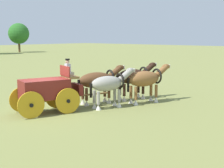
{
  "coord_description": "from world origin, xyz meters",
  "views": [
    {
      "loc": [
        -10.19,
        -13.64,
        4.09
      ],
      "look_at": [
        4.1,
        -1.15,
        1.2
      ],
      "focal_mm": 51.4,
      "sensor_mm": 36.0,
      "label": 1
    }
  ],
  "objects_px": {
    "draft_horse_rear_off": "(109,84)",
    "draft_horse_lead_off": "(146,80)",
    "show_wagon": "(47,90)",
    "draft_horse_lead_near": "(133,77)",
    "draft_horse_rear_near": "(98,81)"
  },
  "relations": [
    {
      "from": "draft_horse_rear_near",
      "to": "draft_horse_lead_off",
      "type": "height_order",
      "value": "draft_horse_lead_off"
    },
    {
      "from": "draft_horse_lead_near",
      "to": "show_wagon",
      "type": "bearing_deg",
      "value": 168.4
    },
    {
      "from": "draft_horse_rear_near",
      "to": "draft_horse_rear_off",
      "type": "bearing_deg",
      "value": -107.14
    },
    {
      "from": "show_wagon",
      "to": "draft_horse_rear_near",
      "type": "distance_m",
      "value": 3.49
    },
    {
      "from": "draft_horse_rear_off",
      "to": "draft_horse_lead_off",
      "type": "height_order",
      "value": "draft_horse_lead_off"
    },
    {
      "from": "show_wagon",
      "to": "draft_horse_lead_near",
      "type": "bearing_deg",
      "value": -11.6
    },
    {
      "from": "draft_horse_rear_near",
      "to": "draft_horse_rear_off",
      "type": "xyz_separation_m",
      "value": [
        -0.38,
        -1.24,
        -0.06
      ]
    },
    {
      "from": "show_wagon",
      "to": "draft_horse_lead_off",
      "type": "distance_m",
      "value": 6.06
    },
    {
      "from": "draft_horse_rear_off",
      "to": "draft_horse_lead_near",
      "type": "distance_m",
      "value": 2.89
    },
    {
      "from": "show_wagon",
      "to": "draft_horse_rear_near",
      "type": "height_order",
      "value": "show_wagon"
    },
    {
      "from": "draft_horse_rear_near",
      "to": "draft_horse_lead_off",
      "type": "distance_m",
      "value": 2.91
    },
    {
      "from": "draft_horse_rear_near",
      "to": "draft_horse_rear_off",
      "type": "height_order",
      "value": "draft_horse_rear_near"
    },
    {
      "from": "draft_horse_lead_near",
      "to": "draft_horse_lead_off",
      "type": "distance_m",
      "value": 1.3
    },
    {
      "from": "show_wagon",
      "to": "draft_horse_lead_off",
      "type": "height_order",
      "value": "show_wagon"
    },
    {
      "from": "draft_horse_rear_off",
      "to": "draft_horse_lead_near",
      "type": "xyz_separation_m",
      "value": [
        2.86,
        0.45,
        0.1
      ]
    }
  ]
}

